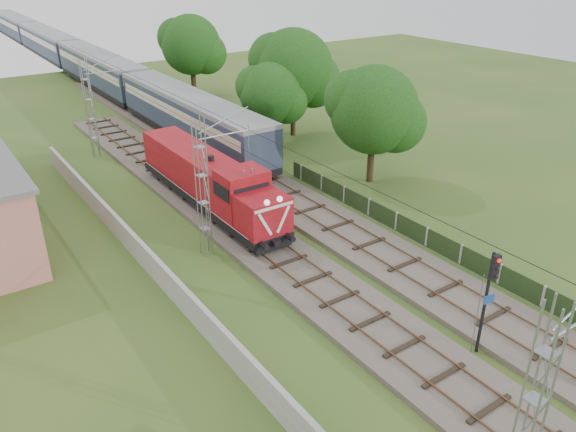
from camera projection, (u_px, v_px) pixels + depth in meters
ground at (393, 345)px, 24.75m from camera, size 140.00×140.00×0.00m
track_main at (300, 273)px, 29.86m from camera, size 4.20×70.00×0.45m
track_side at (253, 178)px, 42.05m from camera, size 4.20×80.00×0.45m
catenary at (203, 188)px, 30.38m from camera, size 3.31×70.00×8.00m
boundary_wall at (147, 260)px, 30.00m from camera, size 0.25×40.00×1.50m
fence at (461, 254)px, 30.80m from camera, size 0.12×32.00×1.20m
locomotive at (209, 180)px, 36.61m from camera, size 2.76×15.77×4.01m
coach_rake at (71, 54)px, 76.09m from camera, size 3.28×97.95×3.79m
signal_post at (490, 286)px, 22.83m from camera, size 0.54×0.42×4.93m
tree_a at (375, 111)px, 39.71m from camera, size 6.62×6.30×8.58m
tree_b at (294, 70)px, 49.71m from camera, size 7.40×7.05×9.60m
tree_c at (271, 94)px, 47.72m from camera, size 5.56×5.29×7.20m
tree_d at (192, 46)px, 63.62m from camera, size 7.03×6.70×9.12m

